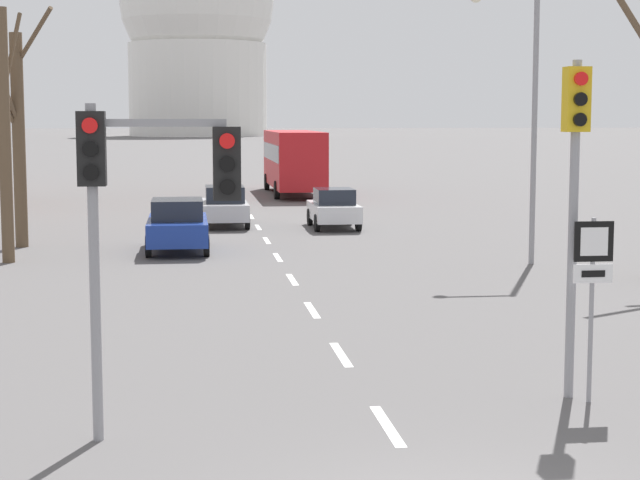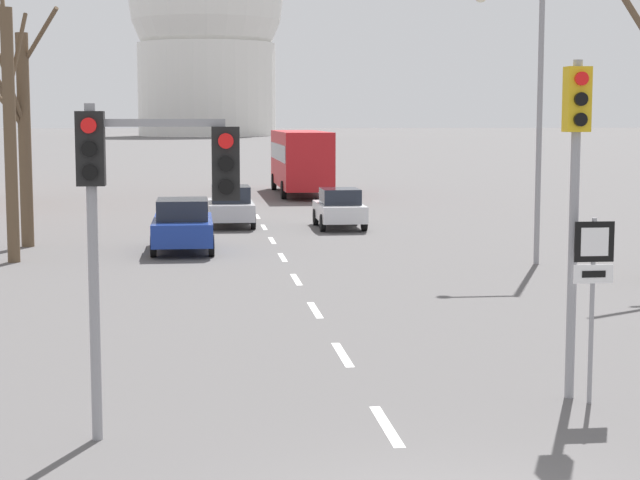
{
  "view_description": "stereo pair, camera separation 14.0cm",
  "coord_description": "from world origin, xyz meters",
  "px_view_note": "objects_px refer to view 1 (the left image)",
  "views": [
    {
      "loc": [
        -2.71,
        -10.37,
        4.26
      ],
      "look_at": [
        -0.75,
        5.33,
        2.44
      ],
      "focal_mm": 60.0,
      "sensor_mm": 36.0,
      "label": 1
    },
    {
      "loc": [
        -2.57,
        -10.39,
        4.26
      ],
      "look_at": [
        -0.75,
        5.33,
        2.44
      ],
      "focal_mm": 60.0,
      "sensor_mm": 36.0,
      "label": 2
    }
  ],
  "objects_px": {
    "city_bus": "(293,157)",
    "sedan_mid_centre": "(178,225)",
    "traffic_signal_near_left": "(141,187)",
    "street_lamp_right": "(522,97)",
    "sedan_near_left": "(225,206)",
    "sedan_near_right": "(334,208)",
    "traffic_signal_near_right": "(575,165)",
    "route_sign_post": "(593,277)"
  },
  "relations": [
    {
      "from": "traffic_signal_near_right",
      "to": "street_lamp_right",
      "type": "xyz_separation_m",
      "value": [
        3.81,
        14.5,
        1.27
      ]
    },
    {
      "from": "sedan_near_right",
      "to": "traffic_signal_near_right",
      "type": "bearing_deg",
      "value": -89.6
    },
    {
      "from": "sedan_near_right",
      "to": "sedan_mid_centre",
      "type": "bearing_deg",
      "value": -132.32
    },
    {
      "from": "route_sign_post",
      "to": "sedan_mid_centre",
      "type": "bearing_deg",
      "value": 108.27
    },
    {
      "from": "traffic_signal_near_right",
      "to": "traffic_signal_near_left",
      "type": "bearing_deg",
      "value": -168.05
    },
    {
      "from": "traffic_signal_near_left",
      "to": "sedan_near_left",
      "type": "relative_size",
      "value": 1.06
    },
    {
      "from": "traffic_signal_near_left",
      "to": "sedan_mid_centre",
      "type": "bearing_deg",
      "value": 89.23
    },
    {
      "from": "traffic_signal_near_right",
      "to": "sedan_near_right",
      "type": "xyz_separation_m",
      "value": [
        -0.17,
        25.13,
        -2.77
      ]
    },
    {
      "from": "sedan_mid_centre",
      "to": "city_bus",
      "type": "height_order",
      "value": "city_bus"
    },
    {
      "from": "traffic_signal_near_right",
      "to": "street_lamp_right",
      "type": "distance_m",
      "value": 15.05
    },
    {
      "from": "sedan_mid_centre",
      "to": "route_sign_post",
      "type": "bearing_deg",
      "value": -71.73
    },
    {
      "from": "street_lamp_right",
      "to": "sedan_near_right",
      "type": "distance_m",
      "value": 12.05
    },
    {
      "from": "traffic_signal_near_right",
      "to": "sedan_near_left",
      "type": "distance_m",
      "value": 26.88
    },
    {
      "from": "traffic_signal_near_right",
      "to": "sedan_mid_centre",
      "type": "xyz_separation_m",
      "value": [
        -6.07,
        18.65,
        -2.7
      ]
    },
    {
      "from": "sedan_near_left",
      "to": "city_bus",
      "type": "xyz_separation_m",
      "value": [
        4.39,
        16.88,
        1.24
      ]
    },
    {
      "from": "traffic_signal_near_left",
      "to": "street_lamp_right",
      "type": "bearing_deg",
      "value": 57.36
    },
    {
      "from": "traffic_signal_near_right",
      "to": "sedan_mid_centre",
      "type": "relative_size",
      "value": 1.16
    },
    {
      "from": "street_lamp_right",
      "to": "sedan_near_right",
      "type": "xyz_separation_m",
      "value": [
        -3.98,
        10.63,
        -4.04
      ]
    },
    {
      "from": "route_sign_post",
      "to": "sedan_near_left",
      "type": "bearing_deg",
      "value": 99.57
    },
    {
      "from": "sedan_near_left",
      "to": "city_bus",
      "type": "height_order",
      "value": "city_bus"
    },
    {
      "from": "traffic_signal_near_left",
      "to": "street_lamp_right",
      "type": "relative_size",
      "value": 0.57
    },
    {
      "from": "street_lamp_right",
      "to": "sedan_mid_centre",
      "type": "distance_m",
      "value": 11.43
    },
    {
      "from": "sedan_near_left",
      "to": "sedan_near_right",
      "type": "height_order",
      "value": "sedan_near_left"
    },
    {
      "from": "sedan_near_right",
      "to": "sedan_mid_centre",
      "type": "xyz_separation_m",
      "value": [
        -5.9,
        -6.48,
        0.07
      ]
    },
    {
      "from": "traffic_signal_near_right",
      "to": "sedan_mid_centre",
      "type": "distance_m",
      "value": 19.8
    },
    {
      "from": "street_lamp_right",
      "to": "city_bus",
      "type": "distance_m",
      "value": 29.13
    },
    {
      "from": "city_bus",
      "to": "sedan_near_left",
      "type": "bearing_deg",
      "value": -104.58
    },
    {
      "from": "sedan_near_left",
      "to": "sedan_mid_centre",
      "type": "xyz_separation_m",
      "value": [
        -1.76,
        -7.73,
        0.05
      ]
    },
    {
      "from": "traffic_signal_near_left",
      "to": "city_bus",
      "type": "xyz_separation_m",
      "value": [
        6.42,
        44.6,
        -1.3
      ]
    },
    {
      "from": "sedan_mid_centre",
      "to": "sedan_near_right",
      "type": "bearing_deg",
      "value": 47.68
    },
    {
      "from": "sedan_near_right",
      "to": "city_bus",
      "type": "xyz_separation_m",
      "value": [
        0.25,
        18.13,
        1.27
      ]
    },
    {
      "from": "traffic_signal_near_right",
      "to": "route_sign_post",
      "type": "relative_size",
      "value": 1.83
    },
    {
      "from": "traffic_signal_near_left",
      "to": "sedan_near_right",
      "type": "xyz_separation_m",
      "value": [
        6.16,
        26.47,
        -2.57
      ]
    },
    {
      "from": "traffic_signal_near_right",
      "to": "sedan_near_right",
      "type": "bearing_deg",
      "value": 90.4
    },
    {
      "from": "traffic_signal_near_right",
      "to": "street_lamp_right",
      "type": "relative_size",
      "value": 0.65
    },
    {
      "from": "street_lamp_right",
      "to": "sedan_near_right",
      "type": "relative_size",
      "value": 2.05
    },
    {
      "from": "traffic_signal_near_left",
      "to": "street_lamp_right",
      "type": "height_order",
      "value": "street_lamp_right"
    },
    {
      "from": "route_sign_post",
      "to": "city_bus",
      "type": "distance_m",
      "value": 43.6
    },
    {
      "from": "traffic_signal_near_left",
      "to": "sedan_near_right",
      "type": "relative_size",
      "value": 1.17
    },
    {
      "from": "traffic_signal_near_left",
      "to": "sedan_mid_centre",
      "type": "xyz_separation_m",
      "value": [
        0.27,
        19.99,
        -2.5
      ]
    },
    {
      "from": "traffic_signal_near_right",
      "to": "traffic_signal_near_left",
      "type": "distance_m",
      "value": 6.48
    },
    {
      "from": "city_bus",
      "to": "sedan_mid_centre",
      "type": "bearing_deg",
      "value": -104.04
    }
  ]
}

